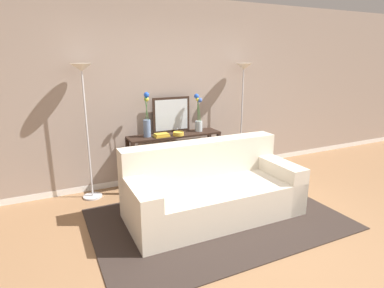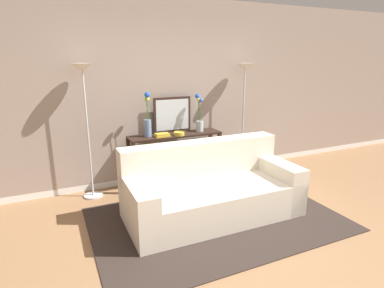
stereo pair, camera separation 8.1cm
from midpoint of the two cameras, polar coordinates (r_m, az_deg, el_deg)
ground_plane at (r=3.44m, az=11.63°, el=-18.89°), size 16.00×16.00×0.02m
back_wall at (r=5.00m, az=-3.99°, el=9.19°), size 12.00×0.15×2.75m
area_rug at (r=3.98m, az=5.03°, el=-13.24°), size 2.92×1.91×0.01m
couch at (r=3.98m, az=3.97°, el=-8.39°), size 2.11×0.97×0.88m
console_table at (r=4.87m, az=-2.54°, el=-0.91°), size 1.42×0.35×0.78m
floor_lamp_left at (r=4.40m, az=-18.20°, el=8.46°), size 0.28×0.28×1.83m
floor_lamp_right at (r=5.28m, az=9.79°, el=9.88°), size 0.28×0.28×1.81m
wall_mirror at (r=4.89m, az=-3.06°, el=5.26°), size 0.60×0.02×0.54m
vase_tall_flowers at (r=4.64m, az=-7.47°, el=4.17°), size 0.11×0.14×0.65m
vase_short_flowers at (r=4.94m, az=1.81°, el=4.71°), size 0.13×0.13×0.58m
fruit_bowl at (r=4.71m, az=-1.85°, el=1.89°), size 0.16×0.16×0.05m
book_stack at (r=4.65m, az=-4.88°, el=1.60°), size 0.22×0.16×0.05m
book_row_under_console at (r=4.89m, az=-7.49°, el=-7.08°), size 0.25×0.18×0.12m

